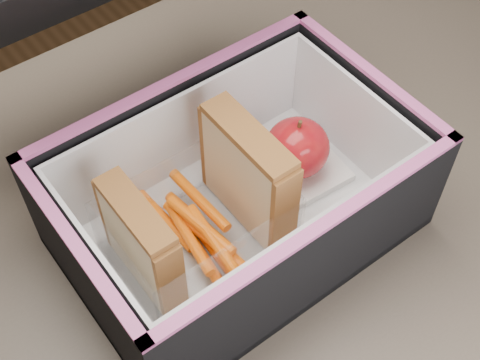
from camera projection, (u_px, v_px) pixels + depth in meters
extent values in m
cube|color=brown|center=(286.00, 255.00, 0.66)|extent=(1.20, 0.80, 0.03)
cube|color=#382D26|center=(377.00, 92.00, 1.34)|extent=(0.05, 0.05, 0.72)
cube|color=#D7B283|center=(134.00, 249.00, 0.57)|extent=(0.01, 0.09, 0.09)
cube|color=#BF5B6D|center=(142.00, 247.00, 0.58)|extent=(0.01, 0.09, 0.09)
cube|color=#D7B283|center=(149.00, 240.00, 0.58)|extent=(0.01, 0.09, 0.09)
cube|color=brown|center=(134.00, 211.00, 0.54)|extent=(0.03, 0.09, 0.01)
cube|color=#D7B283|center=(240.00, 181.00, 0.61)|extent=(0.01, 0.10, 0.11)
cube|color=#BF5B6D|center=(248.00, 179.00, 0.62)|extent=(0.01, 0.10, 0.10)
cube|color=#D7B283|center=(255.00, 172.00, 0.62)|extent=(0.01, 0.10, 0.11)
cube|color=brown|center=(249.00, 135.00, 0.57)|extent=(0.03, 0.10, 0.01)
cylinder|color=orange|center=(166.00, 220.00, 0.64)|extent=(0.02, 0.08, 0.01)
cylinder|color=orange|center=(222.00, 248.00, 0.61)|extent=(0.02, 0.08, 0.01)
cylinder|color=orange|center=(213.00, 240.00, 0.60)|extent=(0.02, 0.08, 0.01)
cylinder|color=orange|center=(211.00, 246.00, 0.62)|extent=(0.01, 0.08, 0.01)
cylinder|color=orange|center=(197.00, 229.00, 0.62)|extent=(0.02, 0.08, 0.01)
cylinder|color=orange|center=(201.00, 225.00, 0.61)|extent=(0.02, 0.08, 0.01)
cylinder|color=orange|center=(209.00, 267.00, 0.61)|extent=(0.02, 0.08, 0.01)
cylinder|color=orange|center=(190.00, 239.00, 0.62)|extent=(0.02, 0.08, 0.01)
cylinder|color=orange|center=(200.00, 200.00, 0.63)|extent=(0.01, 0.08, 0.01)
cylinder|color=orange|center=(198.00, 221.00, 0.64)|extent=(0.02, 0.08, 0.01)
cube|color=white|center=(299.00, 167.00, 0.69)|extent=(0.09, 0.09, 0.01)
ellipsoid|color=maroon|center=(297.00, 148.00, 0.66)|extent=(0.08, 0.08, 0.06)
cylinder|color=#4B341A|center=(300.00, 124.00, 0.63)|extent=(0.01, 0.01, 0.01)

